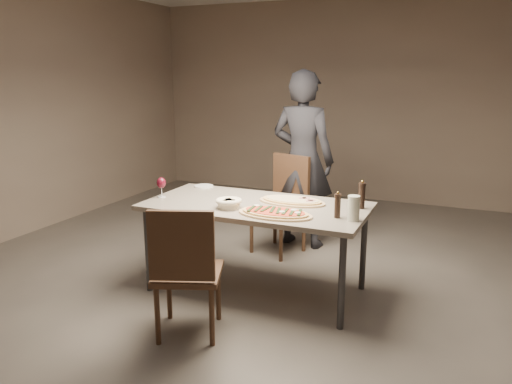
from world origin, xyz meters
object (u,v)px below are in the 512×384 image
at_px(dining_table, 256,211).
at_px(pepper_mill_left, 362,195).
at_px(chair_far, 284,198).
at_px(diner, 303,160).
at_px(ham_pizza, 292,201).
at_px(zucchini_pizza, 275,213).
at_px(carafe, 354,208).
at_px(chair_near, 185,266).
at_px(bread_basket, 229,203).

xyz_separation_m(dining_table, pepper_mill_left, (0.82, 0.21, 0.16)).
height_order(chair_far, diner, diner).
bearing_deg(ham_pizza, zucchini_pizza, -79.32).
relative_size(dining_table, zucchini_pizza, 3.10).
bearing_deg(carafe, dining_table, 170.09).
relative_size(pepper_mill_left, chair_far, 0.23).
height_order(zucchini_pizza, chair_near, chair_near).
xyz_separation_m(chair_near, diner, (0.10, 2.17, 0.38)).
height_order(zucchini_pizza, ham_pizza, zucchini_pizza).
bearing_deg(pepper_mill_left, bread_basket, -157.11).
xyz_separation_m(dining_table, zucchini_pizza, (0.26, -0.24, 0.07)).
distance_m(ham_pizza, carafe, 0.65).
distance_m(dining_table, diner, 1.27).
bearing_deg(zucchini_pizza, bread_basket, -179.94).
relative_size(dining_table, carafe, 9.84).
bearing_deg(carafe, ham_pizza, 152.37).
bearing_deg(ham_pizza, diner, 113.91).
bearing_deg(chair_near, ham_pizza, 49.71).
bearing_deg(chair_near, carafe, 18.14).
xyz_separation_m(chair_near, chair_far, (-0.01, 1.93, 0.02)).
bearing_deg(chair_near, diner, 66.38).
height_order(bread_basket, carafe, carafe).
bearing_deg(diner, ham_pizza, 109.52).
xyz_separation_m(pepper_mill_left, diner, (-0.83, 1.05, 0.06)).
distance_m(chair_near, chair_far, 1.93).
distance_m(zucchini_pizza, carafe, 0.58).
bearing_deg(chair_far, ham_pizza, 131.85).
distance_m(ham_pizza, chair_far, 0.97).
distance_m(pepper_mill_left, chair_near, 1.49).
distance_m(bread_basket, chair_near, 0.76).
xyz_separation_m(carafe, chair_near, (-0.95, -0.77, -0.31)).
height_order(dining_table, carafe, carafe).
height_order(ham_pizza, chair_far, chair_far).
bearing_deg(bread_basket, diner, 84.90).
xyz_separation_m(zucchini_pizza, carafe, (0.57, 0.10, 0.07)).
height_order(chair_near, diner, diner).
relative_size(carafe, diner, 0.10).
distance_m(ham_pizza, pepper_mill_left, 0.57).
xyz_separation_m(dining_table, carafe, (0.83, -0.14, 0.15)).
bearing_deg(zucchini_pizza, diner, 106.48).
relative_size(dining_table, pepper_mill_left, 7.94).
relative_size(bread_basket, chair_far, 0.21).
distance_m(dining_table, chair_near, 0.94).
bearing_deg(chair_far, chair_near, 107.89).
height_order(ham_pizza, diner, diner).
xyz_separation_m(zucchini_pizza, chair_far, (-0.39, 1.26, -0.22)).
relative_size(ham_pizza, carafe, 3.06).
distance_m(ham_pizza, bread_basket, 0.54).
relative_size(bread_basket, chair_near, 0.22).
relative_size(carafe, chair_near, 0.19).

